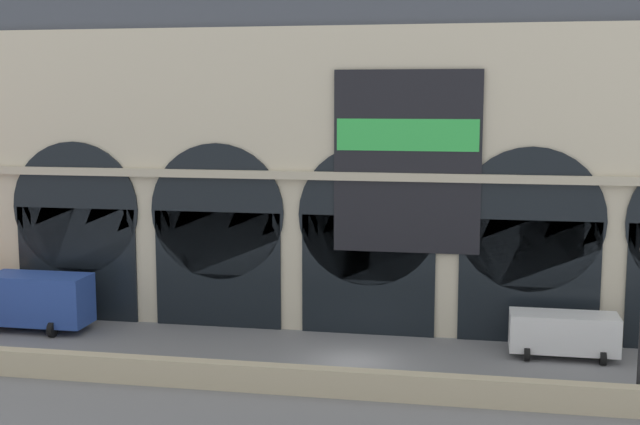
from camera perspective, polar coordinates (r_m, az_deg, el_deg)
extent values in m
plane|color=slate|center=(41.14, 2.34, -10.15)|extent=(200.00, 200.00, 0.00)
cube|color=#BCAD8C|center=(36.57, 1.26, -11.50)|extent=(90.00, 0.70, 1.21)
cube|color=beige|center=(46.54, 3.69, 2.29)|extent=(51.91, 4.55, 16.40)
cube|color=black|center=(49.96, -16.17, -3.38)|extent=(7.16, 0.20, 6.46)
cylinder|color=black|center=(49.44, -16.32, 0.30)|extent=(7.54, 0.20, 7.54)
cube|color=black|center=(46.82, -6.96, -3.87)|extent=(7.16, 0.20, 6.46)
cylinder|color=black|center=(46.27, -7.03, 0.05)|extent=(7.54, 0.20, 7.54)
cube|color=black|center=(45.04, 3.28, -4.30)|extent=(7.16, 0.20, 6.46)
cylinder|color=black|center=(44.46, 3.31, -0.22)|extent=(7.54, 0.20, 7.54)
cube|color=black|center=(44.77, 14.00, -4.60)|extent=(7.16, 0.20, 6.46)
cylinder|color=black|center=(44.20, 14.14, -0.50)|extent=(7.54, 0.20, 7.54)
cube|color=black|center=(43.81, 5.93, 3.43)|extent=(7.67, 0.12, 9.54)
cube|color=green|center=(43.65, 5.95, 5.27)|extent=(7.36, 0.04, 1.66)
cube|color=#C0B49A|center=(44.11, 3.32, 2.47)|extent=(51.91, 0.50, 0.44)
cube|color=#28479E|center=(48.43, -18.54, -5.60)|extent=(5.50, 2.30, 2.70)
cylinder|color=black|center=(47.29, -17.74, -7.58)|extent=(0.28, 0.84, 0.84)
cylinder|color=black|center=(49.06, -16.59, -6.97)|extent=(0.28, 0.84, 0.84)
cube|color=white|center=(43.18, 16.24, -7.83)|extent=(5.20, 2.00, 1.86)
cylinder|color=black|center=(42.44, 13.90, -9.33)|extent=(0.28, 0.68, 0.68)
cylinder|color=black|center=(44.16, 13.77, -8.64)|extent=(0.28, 0.68, 0.68)
cylinder|color=black|center=(42.80, 18.69, -9.37)|extent=(0.28, 0.68, 0.68)
cylinder|color=black|center=(44.51, 18.37, -8.69)|extent=(0.28, 0.68, 0.68)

